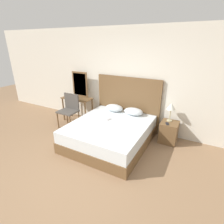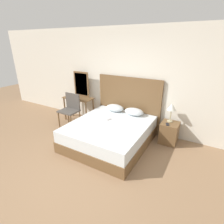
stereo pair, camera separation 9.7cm
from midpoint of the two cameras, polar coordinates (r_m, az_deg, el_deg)
name	(u,v)px [view 1 (the left image)]	position (r m, az deg, el deg)	size (l,w,h in m)	color
ground_plane	(73,177)	(3.51, -13.33, -20.03)	(16.00, 16.00, 0.00)	#8C6B4C
wall_back	(129,80)	(4.79, 4.92, 10.25)	(10.00, 0.06, 2.70)	silver
bed	(110,133)	(4.25, -1.29, -6.94)	(1.74, 1.96, 0.53)	brown
headboard	(127,103)	(4.88, 4.51, 2.91)	(1.83, 0.05, 1.46)	brown
pillow_left	(114,108)	(4.82, 0.15, 1.37)	(0.50, 0.35, 0.17)	silver
pillow_right	(133,111)	(4.60, 6.43, 0.16)	(0.50, 0.35, 0.17)	silver
phone_on_bed	(109,119)	(4.31, -1.73, -2.45)	(0.09, 0.16, 0.01)	#B7B7BC
nightstand	(169,132)	(4.52, 17.43, -6.25)	(0.40, 0.44, 0.52)	brown
table_lamp	(171,107)	(4.36, 18.14, 1.52)	(0.21, 0.21, 0.46)	tan
phone_on_nightstand	(167,124)	(4.31, 16.98, -3.67)	(0.12, 0.16, 0.01)	black
vanity_desk	(77,102)	(5.43, -11.79, 3.08)	(0.93, 0.43, 0.75)	brown
vanity_mirror	(80,84)	(5.44, -10.92, 8.86)	(0.53, 0.03, 0.75)	brown
chair	(70,108)	(5.14, -14.22, 1.28)	(0.52, 0.44, 0.95)	#4C4742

